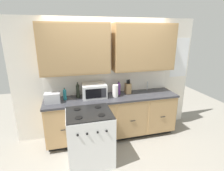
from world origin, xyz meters
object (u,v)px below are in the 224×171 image
at_px(microwave, 94,91).
at_px(knife_block, 128,88).
at_px(bottle_teal, 65,94).
at_px(bottle_dark, 78,90).
at_px(bottle_violet, 119,88).
at_px(toaster, 52,98).
at_px(paper_towel_roll, 115,91).
at_px(stove_range, 90,137).

distance_m(microwave, knife_block, 0.75).
bearing_deg(bottle_teal, bottle_dark, 10.15).
bearing_deg(bottle_violet, microwave, -176.26).
xyz_separation_m(microwave, bottle_teal, (-0.58, 0.01, -0.02)).
bearing_deg(toaster, bottle_violet, 5.50).
distance_m(microwave, paper_towel_roll, 0.43).
bearing_deg(microwave, toaster, -173.34).
height_order(microwave, bottle_violet, bottle_violet).
xyz_separation_m(knife_block, bottle_dark, (-1.07, 0.01, 0.04)).
bearing_deg(bottle_dark, stove_range, -81.12).
bearing_deg(knife_block, bottle_violet, -176.79).
xyz_separation_m(stove_range, bottle_violet, (0.74, 0.73, 0.60)).
height_order(microwave, toaster, microwave).
xyz_separation_m(stove_range, paper_towel_roll, (0.63, 0.61, 0.59)).
distance_m(microwave, bottle_dark, 0.33).
distance_m(toaster, bottle_teal, 0.25).
distance_m(microwave, bottle_teal, 0.58).
distance_m(toaster, knife_block, 1.56).
bearing_deg(stove_range, microwave, 73.69).
bearing_deg(paper_towel_roll, microwave, 168.26).
bearing_deg(microwave, bottle_teal, 179.32).
bearing_deg(paper_towel_roll, stove_range, -135.80).
bearing_deg(bottle_violet, toaster, -174.50).
height_order(bottle_violet, bottle_dark, bottle_dark).
height_order(microwave, bottle_teal, microwave).
xyz_separation_m(toaster, knife_block, (1.55, 0.14, 0.02)).
xyz_separation_m(microwave, knife_block, (0.75, 0.05, -0.02)).
distance_m(bottle_dark, bottle_teal, 0.27).
height_order(toaster, paper_towel_roll, paper_towel_roll).
bearing_deg(microwave, knife_block, 3.59).
height_order(stove_range, toaster, toaster).
xyz_separation_m(knife_block, bottle_violet, (-0.21, -0.01, 0.02)).
xyz_separation_m(stove_range, bottle_dark, (-0.12, 0.75, 0.62)).
bearing_deg(toaster, microwave, 6.66).
bearing_deg(knife_block, paper_towel_roll, -157.41).
bearing_deg(bottle_teal, knife_block, 1.72).
xyz_separation_m(toaster, bottle_violet, (1.34, 0.13, 0.04)).
xyz_separation_m(bottle_dark, bottle_teal, (-0.26, -0.05, -0.04)).
relative_size(knife_block, paper_towel_roll, 1.19).
xyz_separation_m(stove_range, knife_block, (0.95, 0.74, 0.58)).
bearing_deg(stove_range, bottle_violet, 44.82).
bearing_deg(knife_block, microwave, -176.41).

